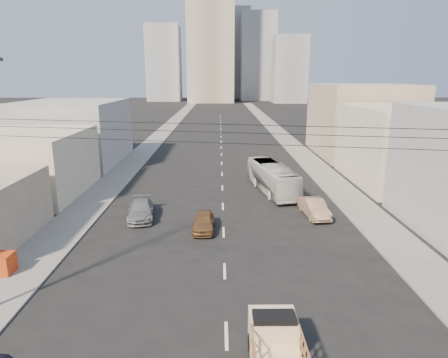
{
  "coord_description": "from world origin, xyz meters",
  "views": [
    {
      "loc": [
        -0.28,
        -13.22,
        11.0
      ],
      "look_at": [
        0.06,
        16.01,
        3.5
      ],
      "focal_mm": 32.0,
      "sensor_mm": 36.0,
      "label": 1
    }
  ],
  "objects_px": {
    "flatbed_pickup": "(277,347)",
    "sedan_grey": "(141,210)",
    "city_bus": "(272,178)",
    "sedan_brown": "(204,222)",
    "sedan_tan": "(314,208)"
  },
  "relations": [
    {
      "from": "flatbed_pickup",
      "to": "sedan_brown",
      "type": "relative_size",
      "value": 1.14
    },
    {
      "from": "sedan_brown",
      "to": "sedan_tan",
      "type": "distance_m",
      "value": 9.33
    },
    {
      "from": "flatbed_pickup",
      "to": "sedan_brown",
      "type": "bearing_deg",
      "value": 102.79
    },
    {
      "from": "flatbed_pickup",
      "to": "city_bus",
      "type": "bearing_deg",
      "value": 83.08
    },
    {
      "from": "sedan_grey",
      "to": "sedan_brown",
      "type": "bearing_deg",
      "value": -34.23
    },
    {
      "from": "flatbed_pickup",
      "to": "city_bus",
      "type": "relative_size",
      "value": 0.44
    },
    {
      "from": "flatbed_pickup",
      "to": "sedan_grey",
      "type": "height_order",
      "value": "flatbed_pickup"
    },
    {
      "from": "sedan_brown",
      "to": "sedan_grey",
      "type": "distance_m",
      "value": 5.74
    },
    {
      "from": "city_bus",
      "to": "sedan_brown",
      "type": "distance_m",
      "value": 12.07
    },
    {
      "from": "flatbed_pickup",
      "to": "city_bus",
      "type": "height_order",
      "value": "city_bus"
    },
    {
      "from": "flatbed_pickup",
      "to": "sedan_tan",
      "type": "bearing_deg",
      "value": 72.56
    },
    {
      "from": "sedan_brown",
      "to": "sedan_grey",
      "type": "height_order",
      "value": "sedan_grey"
    },
    {
      "from": "city_bus",
      "to": "sedan_tan",
      "type": "relative_size",
      "value": 2.33
    },
    {
      "from": "city_bus",
      "to": "sedan_tan",
      "type": "bearing_deg",
      "value": -82.14
    },
    {
      "from": "flatbed_pickup",
      "to": "sedan_tan",
      "type": "relative_size",
      "value": 1.02
    }
  ]
}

